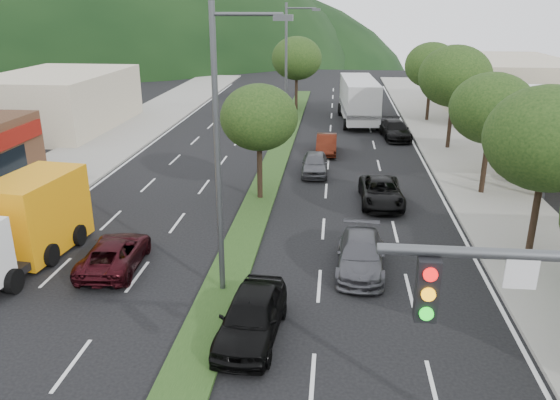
# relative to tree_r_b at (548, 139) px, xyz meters

# --- Properties ---
(sidewalk_right) EXTENTS (5.00, 90.00, 0.15)m
(sidewalk_right) POSITION_rel_tree_r_b_xyz_m (0.50, 13.00, -4.96)
(sidewalk_right) COLOR gray
(sidewalk_right) RESTS_ON ground
(sidewalk_left) EXTENTS (6.00, 90.00, 0.15)m
(sidewalk_left) POSITION_rel_tree_r_b_xyz_m (-25.00, 13.00, -4.96)
(sidewalk_left) COLOR gray
(sidewalk_left) RESTS_ON ground
(median) EXTENTS (1.60, 56.00, 0.12)m
(median) POSITION_rel_tree_r_b_xyz_m (-12.00, 16.00, -4.98)
(median) COLOR #1B3714
(median) RESTS_ON ground
(bldg_left_far) EXTENTS (9.00, 14.00, 4.60)m
(bldg_left_far) POSITION_rel_tree_r_b_xyz_m (-31.00, 22.00, -2.74)
(bldg_left_far) COLOR beige
(bldg_left_far) RESTS_ON ground
(bldg_right_far) EXTENTS (10.00, 16.00, 5.20)m
(bldg_right_far) POSITION_rel_tree_r_b_xyz_m (7.50, 32.00, -2.44)
(bldg_right_far) COLOR beige
(bldg_right_far) RESTS_ON ground
(tree_r_b) EXTENTS (4.80, 4.80, 6.94)m
(tree_r_b) POSITION_rel_tree_r_b_xyz_m (0.00, 0.00, 0.00)
(tree_r_b) COLOR black
(tree_r_b) RESTS_ON sidewalk_right
(tree_r_c) EXTENTS (4.40, 4.40, 6.48)m
(tree_r_c) POSITION_rel_tree_r_b_xyz_m (0.00, 8.00, -0.29)
(tree_r_c) COLOR black
(tree_r_c) RESTS_ON sidewalk_right
(tree_r_d) EXTENTS (5.00, 5.00, 7.17)m
(tree_r_d) POSITION_rel_tree_r_b_xyz_m (0.00, 18.00, 0.14)
(tree_r_d) COLOR black
(tree_r_d) RESTS_ON sidewalk_right
(tree_r_e) EXTENTS (4.60, 4.60, 6.71)m
(tree_r_e) POSITION_rel_tree_r_b_xyz_m (0.00, 28.00, -0.14)
(tree_r_e) COLOR black
(tree_r_e) RESTS_ON sidewalk_right
(tree_med_near) EXTENTS (4.00, 4.00, 6.02)m
(tree_med_near) POSITION_rel_tree_r_b_xyz_m (-12.00, 6.00, -0.61)
(tree_med_near) COLOR black
(tree_med_near) RESTS_ON median
(tree_med_far) EXTENTS (4.80, 4.80, 6.94)m
(tree_med_far) POSITION_rel_tree_r_b_xyz_m (-12.00, 32.00, -0.03)
(tree_med_far) COLOR black
(tree_med_far) RESTS_ON median
(streetlight_near) EXTENTS (2.60, 0.25, 10.00)m
(streetlight_near) POSITION_rel_tree_r_b_xyz_m (-11.79, -4.00, 0.55)
(streetlight_near) COLOR #47494C
(streetlight_near) RESTS_ON ground
(streetlight_mid) EXTENTS (2.60, 0.25, 10.00)m
(streetlight_mid) POSITION_rel_tree_r_b_xyz_m (-11.79, 21.00, 0.55)
(streetlight_mid) COLOR #47494C
(streetlight_mid) RESTS_ON ground
(suv_maroon) EXTENTS (2.36, 4.58, 1.24)m
(suv_maroon) POSITION_rel_tree_r_b_xyz_m (-16.61, -2.59, -4.42)
(suv_maroon) COLOR black
(suv_maroon) RESTS_ON ground
(car_queue_a) EXTENTS (2.09, 4.53, 1.51)m
(car_queue_a) POSITION_rel_tree_r_b_xyz_m (-10.50, -6.80, -4.28)
(car_queue_a) COLOR black
(car_queue_a) RESTS_ON ground
(car_queue_b) EXTENTS (2.03, 4.58, 1.31)m
(car_queue_b) POSITION_rel_tree_r_b_xyz_m (-6.95, -1.80, -4.38)
(car_queue_b) COLOR #4F4F54
(car_queue_b) RESTS_ON ground
(car_queue_c) EXTENTS (1.41, 3.98, 1.31)m
(car_queue_c) POSITION_rel_tree_r_b_xyz_m (-8.68, 15.95, -4.38)
(car_queue_c) COLOR #42150B
(car_queue_c) RESTS_ON ground
(car_queue_d) EXTENTS (2.26, 4.69, 1.29)m
(car_queue_d) POSITION_rel_tree_r_b_xyz_m (-5.60, 5.95, -4.39)
(car_queue_d) COLOR black
(car_queue_d) RESTS_ON ground
(car_queue_e) EXTENTS (1.66, 3.93, 1.33)m
(car_queue_e) POSITION_rel_tree_r_b_xyz_m (-9.28, 10.95, -4.37)
(car_queue_e) COLOR #4C4C51
(car_queue_e) RESTS_ON ground
(car_queue_f) EXTENTS (2.45, 4.93, 1.38)m
(car_queue_f) POSITION_rel_tree_r_b_xyz_m (-3.49, 20.95, -4.35)
(car_queue_f) COLOR black
(car_queue_f) RESTS_ON ground
(box_truck) EXTENTS (3.22, 6.96, 3.32)m
(box_truck) POSITION_rel_tree_r_b_xyz_m (-20.37, -2.25, -3.46)
(box_truck) COLOR white
(box_truck) RESTS_ON ground
(motorhome) EXTENTS (3.61, 9.86, 3.72)m
(motorhome) POSITION_rel_tree_r_b_xyz_m (-6.14, 27.23, -3.05)
(motorhome) COLOR #BCBCBC
(motorhome) RESTS_ON ground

